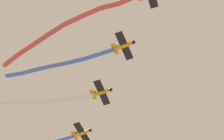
{
  "coord_description": "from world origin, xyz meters",
  "views": [
    {
      "loc": [
        10.96,
        24.43,
        2.73
      ],
      "look_at": [
        12.74,
        -16.41,
        70.32
      ],
      "focal_mm": 67.87,
      "sensor_mm": 36.0,
      "label": 1
    }
  ],
  "objects": [
    {
      "name": "airplane_slot",
      "position": [
        19.56,
        -31.59,
        70.7
      ],
      "size": [
        4.63,
        6.0,
        1.49
      ],
      "rotation": [
        0.0,
        0.0,
        2.77
      ],
      "color": "orange"
    },
    {
      "name": "airplane_left_wing",
      "position": [
        10.35,
        -11.3,
        70.2
      ],
      "size": [
        4.63,
        6.03,
        1.49
      ],
      "rotation": [
        0.0,
        0.0,
        2.8
      ],
      "color": "orange"
    },
    {
      "name": "smoke_trail_lead",
      "position": [
        20.11,
        -6.51,
        68.65
      ],
      "size": [
        24.72,
        11.98,
        3.2
      ],
      "color": "#DB4C4C"
    },
    {
      "name": "smoke_trail_right_wing",
      "position": [
        33.47,
        -23.04,
        71.15
      ],
      "size": [
        33.72,
        2.6,
        2.55
      ],
      "color": "white"
    },
    {
      "name": "airplane_right_wing",
      "position": [
        14.95,
        -21.45,
        70.45
      ],
      "size": [
        4.63,
        6.05,
        1.49
      ],
      "rotation": [
        0.0,
        0.0,
        2.84
      ],
      "color": "orange"
    },
    {
      "name": "smoke_trail_left_wing",
      "position": [
        22.69,
        -14.95,
        70.68
      ],
      "size": [
        21.45,
        6.43,
        2.47
      ],
      "color": "#4C75DB"
    }
  ]
}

